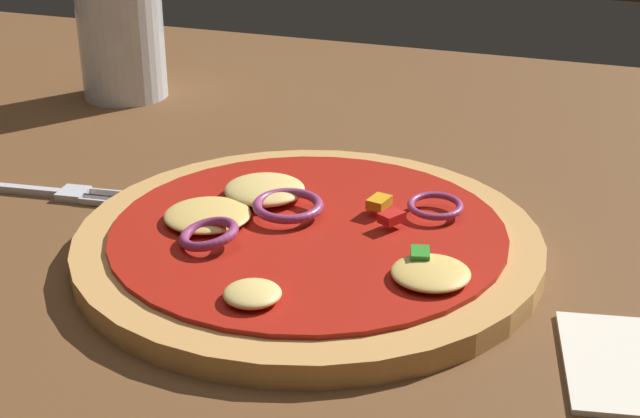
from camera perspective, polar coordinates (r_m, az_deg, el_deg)
The scene contains 4 objects.
dining_table at distance 0.56m, azimuth -0.35°, elevation -3.30°, with size 1.18×0.90×0.04m.
pizza at distance 0.53m, azimuth -0.84°, elevation -1.94°, with size 0.27×0.27×0.03m.
fork at distance 0.64m, azimuth -17.76°, elevation 1.12°, with size 0.16×0.03×0.01m.
beer_glass at distance 0.82m, azimuth -12.16°, elevation 9.96°, with size 0.07×0.07×0.10m.
Camera 1 is at (0.17, -0.47, 0.28)m, focal length 51.66 mm.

